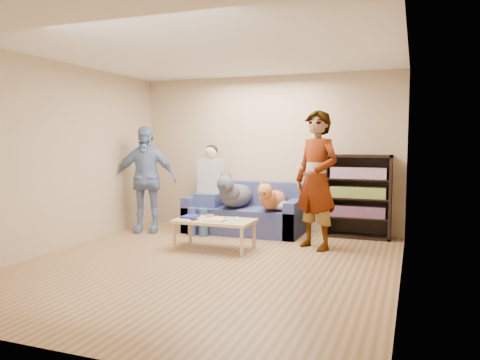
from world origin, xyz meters
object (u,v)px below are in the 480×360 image
at_px(dog_gray, 235,194).
at_px(person_seated, 208,185).
at_px(sofa, 245,215).
at_px(notebook_blue, 190,216).
at_px(person_standing_left, 145,179).
at_px(camera_silver, 210,216).
at_px(dog_tan, 272,199).
at_px(bookshelf, 358,194).
at_px(coffee_table, 214,223).
at_px(person_standing_right, 316,180).

bearing_deg(dog_gray, person_seated, 175.72).
distance_m(sofa, dog_gray, 0.42).
height_order(notebook_blue, dog_gray, dog_gray).
relative_size(person_standing_left, camera_silver, 15.98).
xyz_separation_m(camera_silver, person_seated, (-0.50, 1.04, 0.33)).
bearing_deg(camera_silver, notebook_blue, -165.96).
relative_size(dog_tan, bookshelf, 0.88).
height_order(notebook_blue, bookshelf, bookshelf).
xyz_separation_m(person_seated, coffee_table, (0.62, -1.16, -0.40)).
bearing_deg(person_seated, bookshelf, 8.54).
distance_m(person_standing_right, camera_silver, 1.59).
height_order(person_seated, bookshelf, person_seated).
xyz_separation_m(notebook_blue, coffee_table, (0.40, -0.05, -0.06)).
height_order(coffee_table, bookshelf, bookshelf).
bearing_deg(person_standing_right, coffee_table, -127.24).
xyz_separation_m(person_standing_left, dog_gray, (1.45, 0.37, -0.23)).
relative_size(notebook_blue, bookshelf, 0.20).
relative_size(person_standing_right, camera_silver, 17.61).
relative_size(dog_gray, dog_tan, 1.11).
height_order(person_standing_right, camera_silver, person_standing_right).
distance_m(sofa, person_seated, 0.79).
height_order(person_standing_left, sofa, person_standing_left).
xyz_separation_m(camera_silver, coffee_table, (0.12, -0.12, -0.07)).
relative_size(notebook_blue, camera_silver, 2.36).
bearing_deg(dog_tan, person_standing_left, -171.70).
height_order(person_standing_right, dog_gray, person_standing_right).
bearing_deg(notebook_blue, bookshelf, 33.93).
height_order(person_seated, dog_gray, person_seated).
relative_size(sofa, person_seated, 1.29).
relative_size(person_seated, bookshelf, 1.13).
height_order(person_standing_left, notebook_blue, person_standing_left).
relative_size(notebook_blue, person_seated, 0.18).
bearing_deg(notebook_blue, sofa, 72.67).
xyz_separation_m(person_standing_left, notebook_blue, (1.18, -0.70, -0.45)).
relative_size(sofa, dog_tan, 1.67).
bearing_deg(camera_silver, dog_gray, 90.76).
distance_m(person_standing_left, camera_silver, 1.65).
height_order(camera_silver, dog_tan, dog_tan).
bearing_deg(person_standing_left, camera_silver, -43.22).
relative_size(person_standing_right, dog_tan, 1.70).
relative_size(person_standing_right, person_standing_left, 1.10).
bearing_deg(notebook_blue, person_standing_left, 149.16).
relative_size(camera_silver, sofa, 0.06).
height_order(dog_gray, dog_tan, dog_gray).
height_order(person_standing_left, coffee_table, person_standing_left).
bearing_deg(bookshelf, camera_silver, -143.69).
distance_m(person_seated, coffee_table, 1.37).
bearing_deg(camera_silver, coffee_table, -45.00).
distance_m(sofa, dog_tan, 0.66).
distance_m(person_seated, dog_tan, 1.15).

